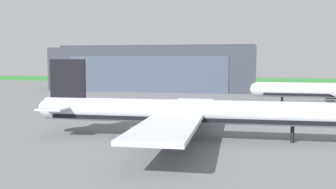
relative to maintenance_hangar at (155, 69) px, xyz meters
The scene contains 6 objects.
ground_plane 91.51m from the maintenance_hangar, 74.52° to the right, with size 440.00×440.00×0.00m, color slate.
grass_field_strip 85.59m from the maintenance_hangar, 73.41° to the left, with size 440.00×56.00×0.08m, color #348134.
maintenance_hangar is the anchor object (origin of this frame).
airliner_near_left 98.50m from the maintenance_hangar, 74.34° to the right, with size 49.12×43.33×12.18m.
fuel_bowser 51.59m from the maintenance_hangar, 111.57° to the right, with size 3.54×4.45×2.19m.
stair_truck 73.31m from the maintenance_hangar, 88.61° to the right, with size 4.64×3.82×2.28m.
Camera 1 is at (10.73, -64.08, 12.04)m, focal length 40.70 mm.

